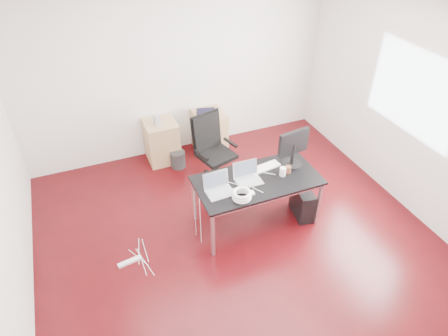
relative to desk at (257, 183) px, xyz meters
name	(u,v)px	position (x,y,z in m)	size (l,w,h in m)	color
room_shell	(246,154)	(-0.33, -0.31, 0.73)	(5.00, 5.00, 5.00)	#360609
desk	(257,183)	(0.00, 0.00, 0.00)	(1.60, 0.80, 0.73)	black
office_chair	(213,147)	(-0.20, 1.09, -0.07)	(0.59, 0.61, 1.08)	black
filing_cabinet_left	(162,141)	(-0.78, 1.92, -0.33)	(0.50, 0.50, 0.70)	#A88254
filing_cabinet_right	(210,131)	(0.06, 1.92, -0.33)	(0.50, 0.50, 0.70)	#A88254
pc_tower	(302,202)	(0.66, -0.11, -0.46)	(0.20, 0.45, 0.44)	black
wastebasket	(178,159)	(-0.61, 1.62, -0.54)	(0.24, 0.24, 0.28)	black
power_strip	(130,262)	(-1.75, -0.08, -0.66)	(0.30, 0.06, 0.04)	white
laptop_left	(219,188)	(-0.55, -0.03, 0.11)	(0.34, 0.27, 0.23)	silver
laptop_right	(248,176)	(-0.12, 0.04, 0.11)	(0.34, 0.26, 0.23)	silver
monitor	(293,146)	(0.57, 0.13, 0.34)	(0.45, 0.26, 0.51)	black
keyboard	(264,168)	(0.19, 0.18, 0.06)	(0.44, 0.14, 0.02)	white
cup_white	(283,172)	(0.33, -0.05, 0.11)	(0.08, 0.08, 0.12)	white
cup_brown	(288,170)	(0.43, -0.02, 0.10)	(0.08, 0.08, 0.10)	brown
cable_coil	(242,195)	(-0.34, -0.26, 0.11)	(0.24, 0.24, 0.11)	white
power_adapter	(251,193)	(-0.20, -0.23, 0.07)	(0.07, 0.07, 0.03)	white
speaker	(157,120)	(-0.83, 1.86, 0.11)	(0.09, 0.08, 0.18)	#9E9E9E
navy_garment	(206,114)	(-0.02, 1.84, 0.07)	(0.30, 0.24, 0.09)	black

